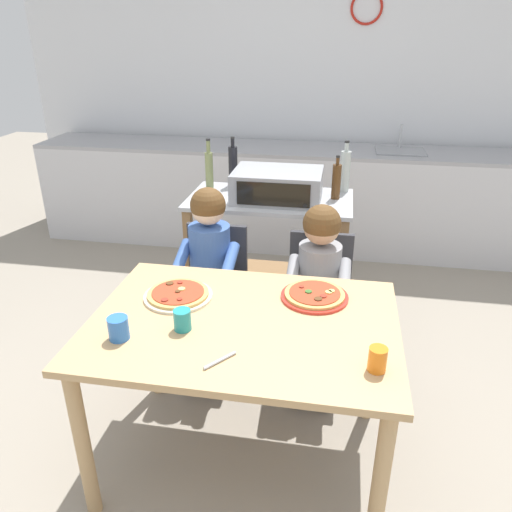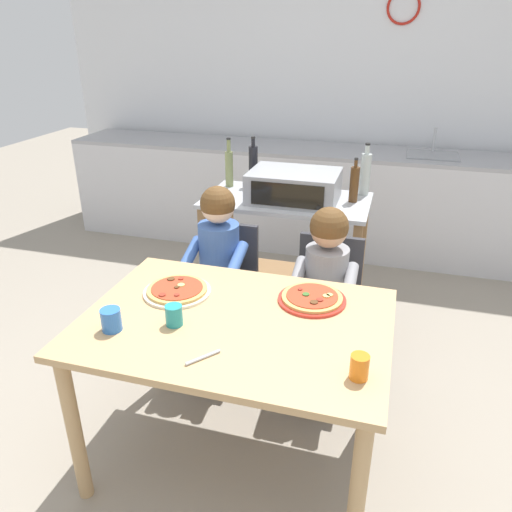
{
  "view_description": "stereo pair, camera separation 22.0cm",
  "coord_description": "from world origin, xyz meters",
  "px_view_note": "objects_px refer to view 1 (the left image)",
  "views": [
    {
      "loc": [
        0.35,
        -1.67,
        1.82
      ],
      "look_at": [
        0.0,
        0.3,
        0.9
      ],
      "focal_mm": 34.82,
      "sensor_mm": 36.0,
      "label": 1
    },
    {
      "loc": [
        0.56,
        -1.62,
        1.82
      ],
      "look_at": [
        0.0,
        0.3,
        0.9
      ],
      "focal_mm": 34.82,
      "sensor_mm": 36.0,
      "label": 2
    }
  ],
  "objects_px": {
    "pizza_plate_red_rimmed": "(315,295)",
    "child_in_grey_shirt": "(318,278)",
    "child_in_blue_striped_shirt": "(208,264)",
    "drinking_cup_orange": "(377,359)",
    "bottle_tall_green_wine": "(233,165)",
    "bottle_dark_olive_oil": "(209,168)",
    "pizza_plate_cream": "(178,295)",
    "dining_table": "(243,342)",
    "dining_chair_right": "(318,297)",
    "bottle_clear_vinegar": "(336,181)",
    "drinking_cup_teal": "(182,320)",
    "drinking_cup_blue": "(118,328)",
    "dining_chair_left": "(214,286)",
    "serving_spoon": "(220,360)",
    "bottle_slim_sauce": "(345,170)",
    "toaster_oven": "(278,185)",
    "kitchen_island_cart": "(270,241)"
  },
  "relations": [
    {
      "from": "child_in_grey_shirt",
      "to": "drinking_cup_teal",
      "type": "distance_m",
      "value": 0.86
    },
    {
      "from": "drinking_cup_blue",
      "to": "dining_chair_left",
      "type": "bearing_deg",
      "value": 82.72
    },
    {
      "from": "toaster_oven",
      "to": "drinking_cup_blue",
      "type": "height_order",
      "value": "toaster_oven"
    },
    {
      "from": "bottle_dark_olive_oil",
      "to": "pizza_plate_cream",
      "type": "xyz_separation_m",
      "value": [
        0.18,
        -1.24,
        -0.23
      ]
    },
    {
      "from": "bottle_clear_vinegar",
      "to": "drinking_cup_orange",
      "type": "distance_m",
      "value": 1.54
    },
    {
      "from": "dining_table",
      "to": "dining_chair_right",
      "type": "relative_size",
      "value": 1.53
    },
    {
      "from": "dining_table",
      "to": "drinking_cup_blue",
      "type": "bearing_deg",
      "value": -154.9
    },
    {
      "from": "child_in_blue_striped_shirt",
      "to": "child_in_grey_shirt",
      "type": "xyz_separation_m",
      "value": [
        0.59,
        -0.02,
        -0.02
      ]
    },
    {
      "from": "bottle_tall_green_wine",
      "to": "child_in_blue_striped_shirt",
      "type": "bearing_deg",
      "value": -87.36
    },
    {
      "from": "dining_chair_left",
      "to": "child_in_blue_striped_shirt",
      "type": "relative_size",
      "value": 0.76
    },
    {
      "from": "dining_chair_left",
      "to": "dining_chair_right",
      "type": "distance_m",
      "value": 0.59
    },
    {
      "from": "dining_table",
      "to": "dining_chair_left",
      "type": "distance_m",
      "value": 0.82
    },
    {
      "from": "bottle_clear_vinegar",
      "to": "drinking_cup_teal",
      "type": "height_order",
      "value": "bottle_clear_vinegar"
    },
    {
      "from": "drinking_cup_blue",
      "to": "serving_spoon",
      "type": "xyz_separation_m",
      "value": [
        0.41,
        -0.08,
        -0.04
      ]
    },
    {
      "from": "child_in_blue_striped_shirt",
      "to": "drinking_cup_blue",
      "type": "height_order",
      "value": "child_in_blue_striped_shirt"
    },
    {
      "from": "pizza_plate_red_rimmed",
      "to": "child_in_grey_shirt",
      "type": "bearing_deg",
      "value": 90.05
    },
    {
      "from": "bottle_dark_olive_oil",
      "to": "dining_chair_right",
      "type": "bearing_deg",
      "value": -40.85
    },
    {
      "from": "bottle_dark_olive_oil",
      "to": "drinking_cup_teal",
      "type": "height_order",
      "value": "bottle_dark_olive_oil"
    },
    {
      "from": "child_in_blue_striped_shirt",
      "to": "serving_spoon",
      "type": "relative_size",
      "value": 7.58
    },
    {
      "from": "bottle_clear_vinegar",
      "to": "bottle_dark_olive_oil",
      "type": "xyz_separation_m",
      "value": [
        -0.82,
        0.09,
        0.02
      ]
    },
    {
      "from": "child_in_grey_shirt",
      "to": "drinking_cup_teal",
      "type": "xyz_separation_m",
      "value": [
        -0.49,
        -0.7,
        0.13
      ]
    },
    {
      "from": "dining_chair_left",
      "to": "drinking_cup_orange",
      "type": "xyz_separation_m",
      "value": [
        0.83,
        -0.97,
        0.31
      ]
    },
    {
      "from": "bottle_clear_vinegar",
      "to": "bottle_dark_olive_oil",
      "type": "relative_size",
      "value": 0.84
    },
    {
      "from": "dining_table",
      "to": "pizza_plate_cream",
      "type": "xyz_separation_m",
      "value": [
        -0.32,
        0.14,
        0.12
      ]
    },
    {
      "from": "bottle_slim_sauce",
      "to": "dining_table",
      "type": "distance_m",
      "value": 1.53
    },
    {
      "from": "dining_chair_right",
      "to": "bottle_tall_green_wine",
      "type": "bearing_deg",
      "value": 130.45
    },
    {
      "from": "drinking_cup_teal",
      "to": "child_in_grey_shirt",
      "type": "bearing_deg",
      "value": 54.9
    },
    {
      "from": "drinking_cup_teal",
      "to": "bottle_slim_sauce",
      "type": "bearing_deg",
      "value": 69.19
    },
    {
      "from": "bottle_clear_vinegar",
      "to": "drinking_cup_teal",
      "type": "bearing_deg",
      "value": -111.23
    },
    {
      "from": "kitchen_island_cart",
      "to": "dining_chair_right",
      "type": "height_order",
      "value": "kitchen_island_cart"
    },
    {
      "from": "toaster_oven",
      "to": "dining_chair_left",
      "type": "distance_m",
      "value": 0.73
    },
    {
      "from": "dining_chair_left",
      "to": "child_in_grey_shirt",
      "type": "height_order",
      "value": "child_in_grey_shirt"
    },
    {
      "from": "dining_chair_left",
      "to": "bottle_slim_sauce",
      "type": "bearing_deg",
      "value": 45.96
    },
    {
      "from": "bottle_slim_sauce",
      "to": "pizza_plate_cream",
      "type": "distance_m",
      "value": 1.5
    },
    {
      "from": "drinking_cup_blue",
      "to": "drinking_cup_teal",
      "type": "height_order",
      "value": "drinking_cup_blue"
    },
    {
      "from": "bottle_tall_green_wine",
      "to": "pizza_plate_red_rimmed",
      "type": "height_order",
      "value": "bottle_tall_green_wine"
    },
    {
      "from": "toaster_oven",
      "to": "drinking_cup_blue",
      "type": "relative_size",
      "value": 5.86
    },
    {
      "from": "toaster_oven",
      "to": "drinking_cup_teal",
      "type": "xyz_separation_m",
      "value": [
        -0.19,
        -1.31,
        -0.16
      ]
    },
    {
      "from": "child_in_blue_striped_shirt",
      "to": "pizza_plate_cream",
      "type": "height_order",
      "value": "child_in_blue_striped_shirt"
    },
    {
      "from": "kitchen_island_cart",
      "to": "child_in_grey_shirt",
      "type": "height_order",
      "value": "child_in_grey_shirt"
    },
    {
      "from": "kitchen_island_cart",
      "to": "dining_table",
      "type": "relative_size",
      "value": 0.81
    },
    {
      "from": "drinking_cup_blue",
      "to": "pizza_plate_cream",
      "type": "bearing_deg",
      "value": 70.67
    },
    {
      "from": "bottle_clear_vinegar",
      "to": "dining_chair_right",
      "type": "height_order",
      "value": "bottle_clear_vinegar"
    },
    {
      "from": "child_in_grey_shirt",
      "to": "drinking_cup_orange",
      "type": "bearing_deg",
      "value": -73.53
    },
    {
      "from": "bottle_dark_olive_oil",
      "to": "child_in_blue_striped_shirt",
      "type": "xyz_separation_m",
      "value": [
        0.18,
        -0.76,
        -0.31
      ]
    },
    {
      "from": "bottle_slim_sauce",
      "to": "pizza_plate_cream",
      "type": "relative_size",
      "value": 1.08
    },
    {
      "from": "serving_spoon",
      "to": "bottle_tall_green_wine",
      "type": "bearing_deg",
      "value": 100.74
    },
    {
      "from": "child_in_blue_striped_shirt",
      "to": "pizza_plate_red_rimmed",
      "type": "xyz_separation_m",
      "value": [
        0.59,
        -0.38,
        0.08
      ]
    },
    {
      "from": "child_in_blue_striped_shirt",
      "to": "drinking_cup_orange",
      "type": "height_order",
      "value": "child_in_blue_striped_shirt"
    },
    {
      "from": "dining_chair_left",
      "to": "pizza_plate_red_rimmed",
      "type": "xyz_separation_m",
      "value": [
        0.59,
        -0.5,
        0.28
      ]
    }
  ]
}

